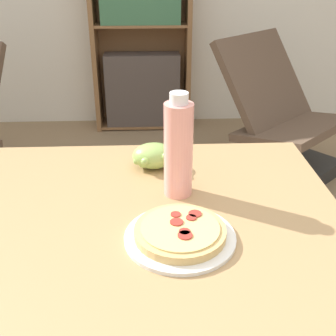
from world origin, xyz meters
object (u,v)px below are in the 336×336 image
at_px(grape_bunch, 154,156).
at_px(bookshelf, 141,34).
at_px(lounge_chair_far, 280,133).
at_px(drink_bottle, 177,148).
at_px(pizza_on_plate, 180,234).

xyz_separation_m(grape_bunch, bookshelf, (-0.07, 2.27, -0.03)).
bearing_deg(grape_bunch, lounge_chair_far, 58.56).
xyz_separation_m(drink_bottle, lounge_chair_far, (0.78, 1.53, -0.61)).
relative_size(pizza_on_plate, lounge_chair_far, 0.26).
height_order(pizza_on_plate, lounge_chair_far, lounge_chair_far).
relative_size(grape_bunch, lounge_chair_far, 0.13).
bearing_deg(bookshelf, pizza_on_plate, -87.32).
relative_size(pizza_on_plate, bookshelf, 0.15).
height_order(drink_bottle, bookshelf, bookshelf).
xyz_separation_m(pizza_on_plate, grape_bunch, (-0.05, 0.37, 0.02)).
height_order(pizza_on_plate, drink_bottle, drink_bottle).
xyz_separation_m(lounge_chair_far, bookshelf, (-0.91, 0.90, 0.48)).
height_order(pizza_on_plate, grape_bunch, grape_bunch).
bearing_deg(pizza_on_plate, grape_bunch, 98.40).
height_order(drink_bottle, lounge_chair_far, drink_bottle).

